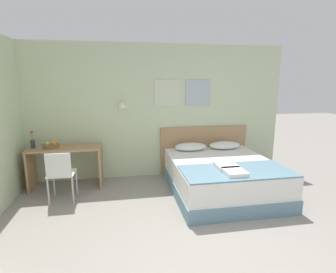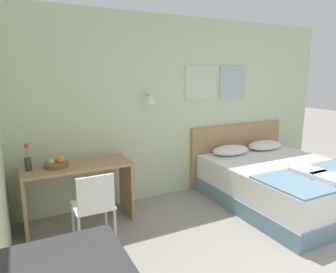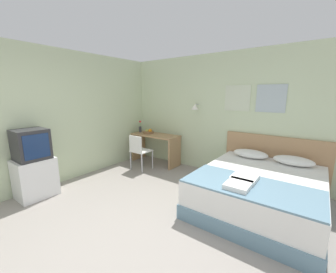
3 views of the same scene
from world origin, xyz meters
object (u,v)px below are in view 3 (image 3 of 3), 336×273
at_px(pillow_left, 250,154).
at_px(throw_blanket, 249,186).
at_px(tv_stand, 35,178).
at_px(fruit_bowl, 149,132).
at_px(folded_towel_mid_bed, 238,185).
at_px(desk, 155,143).
at_px(bed, 258,191).
at_px(flower_vase, 140,128).
at_px(folded_towel_near_foot, 245,178).
at_px(headboard, 273,161).
at_px(pillow_right, 293,161).
at_px(television, 31,144).
at_px(desk_chair, 139,149).

distance_m(pillow_left, throw_blanket, 1.41).
bearing_deg(tv_stand, fruit_bowl, 83.96).
xyz_separation_m(folded_towel_mid_bed, desk, (-2.63, 1.46, -0.10)).
xyz_separation_m(bed, flower_vase, (-3.26, 0.73, 0.59)).
distance_m(folded_towel_near_foot, desk, 2.87).
distance_m(desk, fruit_bowl, 0.35).
relative_size(bed, fruit_bowl, 7.34).
distance_m(headboard, pillow_right, 0.47).
height_order(pillow_right, television, television).
xyz_separation_m(headboard, desk_chair, (-2.69, -0.96, 0.01)).
bearing_deg(flower_vase, throw_blanket, -21.98).
bearing_deg(fruit_bowl, pillow_left, 0.89).
bearing_deg(pillow_right, flower_vase, -179.35).
distance_m(pillow_right, throw_blanket, 1.41).
height_order(folded_towel_near_foot, fruit_bowl, fruit_bowl).
relative_size(throw_blanket, desk, 1.32).
bearing_deg(throw_blanket, pillow_right, 75.19).
bearing_deg(desk, flower_vase, -179.97).
bearing_deg(folded_towel_near_foot, pillow_right, 69.07).
xyz_separation_m(bed, desk_chair, (-2.69, 0.08, 0.22)).
bearing_deg(throw_blanket, fruit_bowl, 156.01).
xyz_separation_m(throw_blanket, desk_chair, (-2.69, 0.67, -0.08)).
relative_size(headboard, television, 3.58).
height_order(pillow_right, folded_towel_mid_bed, pillow_right).
xyz_separation_m(pillow_right, throw_blanket, (-0.36, -1.36, -0.06)).
bearing_deg(desk_chair, flower_vase, 131.30).
bearing_deg(headboard, television, -137.51).
relative_size(desk, fruit_bowl, 4.61).
height_order(desk, flower_vase, flower_vase).
bearing_deg(pillow_left, desk_chair, -163.45).
height_order(desk, tv_stand, desk).
bearing_deg(desk, bed, -15.00).
bearing_deg(bed, pillow_right, 65.05).
height_order(fruit_bowl, television, television).
bearing_deg(pillow_left, desk, -179.01).
xyz_separation_m(desk, television, (-0.51, -2.66, 0.41)).
bearing_deg(desk, folded_towel_near_foot, -24.15).
xyz_separation_m(headboard, throw_blanket, (0.00, -1.63, 0.09)).
relative_size(folded_towel_mid_bed, fruit_bowl, 1.28).
bearing_deg(flower_vase, bed, -12.62).
distance_m(headboard, tv_stand, 4.39).
height_order(pillow_right, fruit_bowl, fruit_bowl).
relative_size(pillow_right, tv_stand, 0.93).
bearing_deg(pillow_left, flower_vase, -179.19).
xyz_separation_m(fruit_bowl, flower_vase, (-0.30, -0.00, 0.08)).
bearing_deg(folded_towel_near_foot, desk, 155.85).
height_order(bed, fruit_bowl, fruit_bowl).
height_order(flower_vase, tv_stand, flower_vase).
xyz_separation_m(folded_towel_mid_bed, flower_vase, (-3.16, 1.46, 0.25)).
relative_size(pillow_right, desk_chair, 0.75).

